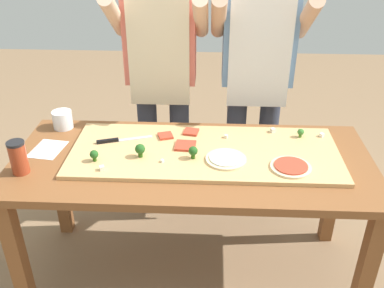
# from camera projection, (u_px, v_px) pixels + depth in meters

# --- Properties ---
(ground_plane) EXTENTS (8.00, 8.00, 0.00)m
(ground_plane) POSITION_uv_depth(u_px,v_px,m) (192.00, 270.00, 2.45)
(ground_plane) COLOR #896B4C
(prep_table) EXTENTS (1.73, 0.75, 0.75)m
(prep_table) POSITION_uv_depth(u_px,v_px,m) (192.00, 175.00, 2.13)
(prep_table) COLOR brown
(prep_table) RESTS_ON ground
(cutting_board) EXTENTS (1.30, 0.52, 0.02)m
(cutting_board) POSITION_uv_depth(u_px,v_px,m) (205.00, 152.00, 2.11)
(cutting_board) COLOR tan
(cutting_board) RESTS_ON prep_table
(chefs_knife) EXTENTS (0.27, 0.11, 0.02)m
(chefs_knife) POSITION_uv_depth(u_px,v_px,m) (117.00, 140.00, 2.18)
(chefs_knife) COLOR #B7BABF
(chefs_knife) RESTS_ON cutting_board
(pizza_whole_tomato_red) EXTENTS (0.19, 0.19, 0.02)m
(pizza_whole_tomato_red) POSITION_uv_depth(u_px,v_px,m) (291.00, 167.00, 1.96)
(pizza_whole_tomato_red) COLOR beige
(pizza_whole_tomato_red) RESTS_ON cutting_board
(pizza_whole_white_garlic) EXTENTS (0.19, 0.19, 0.02)m
(pizza_whole_white_garlic) POSITION_uv_depth(u_px,v_px,m) (226.00, 159.00, 2.02)
(pizza_whole_white_garlic) COLOR beige
(pizza_whole_white_garlic) RESTS_ON cutting_board
(pizza_slice_far_left) EXTENTS (0.08, 0.08, 0.01)m
(pizza_slice_far_left) POSITION_uv_depth(u_px,v_px,m) (191.00, 132.00, 2.26)
(pizza_slice_far_left) COLOR #BC3D28
(pizza_slice_far_left) RESTS_ON cutting_board
(pizza_slice_near_left) EXTENTS (0.11, 0.11, 0.01)m
(pizza_slice_near_left) POSITION_uv_depth(u_px,v_px,m) (185.00, 146.00, 2.13)
(pizza_slice_near_left) COLOR #BC3D28
(pizza_slice_near_left) RESTS_ON cutting_board
(pizza_slice_far_right) EXTENTS (0.09, 0.09, 0.01)m
(pizza_slice_far_right) POSITION_uv_depth(u_px,v_px,m) (165.00, 136.00, 2.22)
(pizza_slice_far_right) COLOR #BC3D28
(pizza_slice_far_right) RESTS_ON cutting_board
(broccoli_floret_front_right) EXTENTS (0.03, 0.03, 0.05)m
(broccoli_floret_front_right) POSITION_uv_depth(u_px,v_px,m) (301.00, 132.00, 2.21)
(broccoli_floret_front_right) COLOR #3F7220
(broccoli_floret_front_right) RESTS_ON cutting_board
(broccoli_floret_front_left) EXTENTS (0.04, 0.04, 0.06)m
(broccoli_floret_front_left) POSITION_uv_depth(u_px,v_px,m) (94.00, 155.00, 2.00)
(broccoli_floret_front_left) COLOR #2C5915
(broccoli_floret_front_left) RESTS_ON cutting_board
(broccoli_floret_front_mid) EXTENTS (0.05, 0.05, 0.07)m
(broccoli_floret_front_mid) POSITION_uv_depth(u_px,v_px,m) (140.00, 149.00, 2.03)
(broccoli_floret_front_mid) COLOR #2C5915
(broccoli_floret_front_mid) RESTS_ON cutting_board
(broccoli_floret_center_left) EXTENTS (0.04, 0.04, 0.06)m
(broccoli_floret_center_left) POSITION_uv_depth(u_px,v_px,m) (193.00, 151.00, 2.02)
(broccoli_floret_center_left) COLOR #2C5915
(broccoli_floret_center_left) RESTS_ON cutting_board
(cheese_crumble_a) EXTENTS (0.03, 0.03, 0.02)m
(cheese_crumble_a) POSITION_uv_depth(u_px,v_px,m) (273.00, 130.00, 2.26)
(cheese_crumble_a) COLOR silver
(cheese_crumble_a) RESTS_ON cutting_board
(cheese_crumble_b) EXTENTS (0.03, 0.03, 0.02)m
(cheese_crumble_b) POSITION_uv_depth(u_px,v_px,m) (322.00, 135.00, 2.22)
(cheese_crumble_b) COLOR white
(cheese_crumble_b) RESTS_ON cutting_board
(cheese_crumble_c) EXTENTS (0.03, 0.03, 0.02)m
(cheese_crumble_c) POSITION_uv_depth(u_px,v_px,m) (102.00, 168.00, 1.94)
(cheese_crumble_c) COLOR white
(cheese_crumble_c) RESTS_ON cutting_board
(cheese_crumble_d) EXTENTS (0.02, 0.02, 0.02)m
(cheese_crumble_d) POSITION_uv_depth(u_px,v_px,m) (226.00, 136.00, 2.21)
(cheese_crumble_d) COLOR silver
(cheese_crumble_d) RESTS_ON cutting_board
(cheese_crumble_e) EXTENTS (0.02, 0.02, 0.01)m
(cheese_crumble_e) POSITION_uv_depth(u_px,v_px,m) (162.00, 161.00, 2.01)
(cheese_crumble_e) COLOR white
(cheese_crumble_e) RESTS_ON cutting_board
(flour_cup) EXTENTS (0.11, 0.11, 0.10)m
(flour_cup) POSITION_uv_depth(u_px,v_px,m) (63.00, 121.00, 2.33)
(flour_cup) COLOR white
(flour_cup) RESTS_ON prep_table
(sauce_jar) EXTENTS (0.08, 0.08, 0.16)m
(sauce_jar) POSITION_uv_depth(u_px,v_px,m) (18.00, 157.00, 1.93)
(sauce_jar) COLOR #99381E
(sauce_jar) RESTS_ON prep_table
(recipe_note) EXTENTS (0.17, 0.20, 0.00)m
(recipe_note) POSITION_uv_depth(u_px,v_px,m) (48.00, 149.00, 2.15)
(recipe_note) COLOR white
(recipe_note) RESTS_ON prep_table
(cook_left) EXTENTS (0.54, 0.39, 1.67)m
(cook_left) POSITION_uv_depth(u_px,v_px,m) (161.00, 64.00, 2.50)
(cook_left) COLOR #333847
(cook_left) RESTS_ON ground
(cook_right) EXTENTS (0.54, 0.39, 1.67)m
(cook_right) POSITION_uv_depth(u_px,v_px,m) (257.00, 66.00, 2.48)
(cook_right) COLOR #333847
(cook_right) RESTS_ON ground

